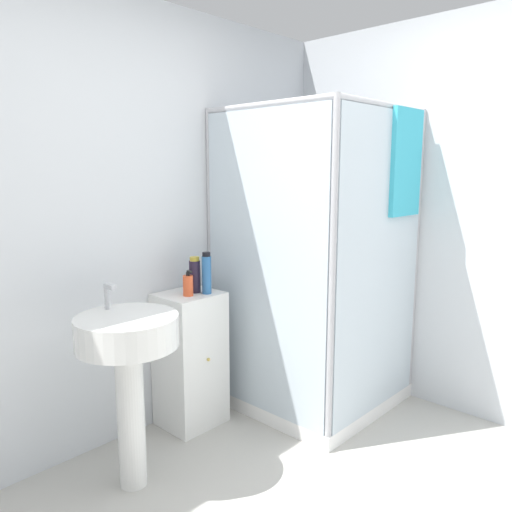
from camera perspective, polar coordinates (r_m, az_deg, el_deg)
name	(u,v)px	position (r m, az deg, el deg)	size (l,w,h in m)	color
wall_back	(111,226)	(2.89, -16.25, 3.32)	(6.40, 0.06, 2.50)	silver
shower_enclosure	(317,334)	(3.35, 7.04, -8.82)	(1.00, 1.03, 1.94)	white
vanity_cabinet	(190,359)	(3.14, -7.51, -11.59)	(0.36, 0.34, 0.83)	white
sink	(128,354)	(2.51, -14.42, -10.85)	(0.49, 0.49, 1.01)	white
soap_dispenser	(188,285)	(2.95, -7.77, -3.33)	(0.06, 0.06, 0.15)	#E5562D
shampoo_bottle_tall_black	(195,275)	(3.01, -7.01, -2.19)	(0.07, 0.07, 0.22)	#281E33
shampoo_bottle_blue	(207,274)	(2.97, -5.67, -2.01)	(0.06, 0.06, 0.25)	#2D66A3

